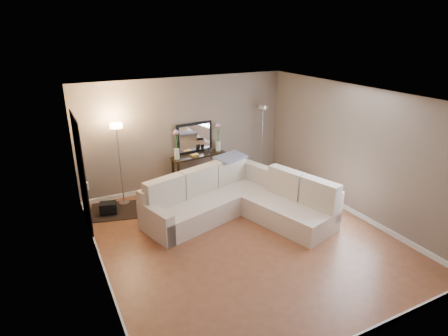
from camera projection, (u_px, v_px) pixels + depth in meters
name	position (u px, v px, depth m)	size (l,w,h in m)	color
floor	(244.00, 238.00, 6.89)	(5.00, 5.50, 0.01)	brown
ceiling	(247.00, 96.00, 5.96)	(5.00, 5.50, 0.01)	white
wall_back	(186.00, 133.00, 8.73)	(5.00, 0.02, 2.60)	gray
wall_front	(370.00, 254.00, 4.13)	(5.00, 0.02, 2.60)	gray
wall_left	(94.00, 201.00, 5.37)	(0.02, 5.50, 2.60)	gray
wall_right	(354.00, 151.00, 7.49)	(0.02, 5.50, 2.60)	gray
baseboard_back	(188.00, 183.00, 9.15)	(5.00, 0.03, 0.10)	white
baseboard_left	(105.00, 273.00, 5.82)	(0.03, 5.50, 0.10)	white
baseboard_right	(345.00, 207.00, 7.93)	(0.03, 5.50, 0.10)	white
doorway	(82.00, 174.00, 6.87)	(0.02, 1.20, 2.20)	black
switch_plate	(88.00, 186.00, 6.12)	(0.02, 0.08, 0.12)	white
sectional_sofa	(236.00, 200.00, 7.55)	(3.41, 2.83, 0.98)	beige
throw_blanket	(231.00, 157.00, 8.12)	(0.70, 0.40, 0.05)	slate
console_table	(196.00, 169.00, 8.89)	(1.35, 0.50, 0.81)	black
leaning_mirror	(194.00, 138.00, 8.81)	(0.93, 0.14, 0.73)	black
table_decor	(199.00, 154.00, 8.77)	(0.56, 0.14, 0.13)	gold
flower_vase_left	(177.00, 147.00, 8.42)	(0.16, 0.13, 0.69)	silver
flower_vase_right	(218.00, 139.00, 8.99)	(0.16, 0.13, 0.69)	silver
floor_lamp_lit	(118.00, 149.00, 7.76)	(0.31, 0.31, 1.79)	silver
floor_lamp_unlit	(262.00, 127.00, 9.24)	(0.32, 0.32, 1.85)	silver
charcoal_rug	(119.00, 211.00, 7.88)	(1.17, 0.87, 0.02)	black
black_bag	(108.00, 208.00, 7.70)	(0.33, 0.23, 0.21)	black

